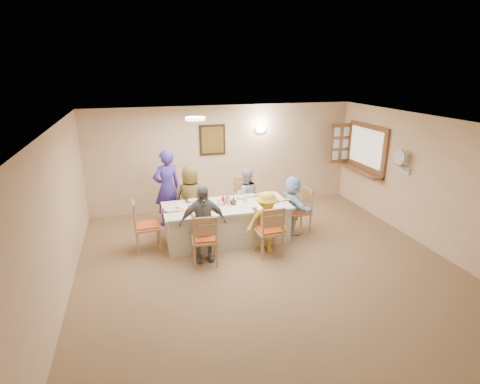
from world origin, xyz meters
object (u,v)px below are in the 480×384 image
object	(u,v)px
chair_left_end	(147,225)
diner_right_end	(293,205)
chair_front_left	(205,238)
diner_back_left	(191,199)
chair_back_left	(191,207)
caregiver	(167,188)
diner_back_right	(246,197)
chair_right_end	(298,210)
diner_front_right	(267,222)
dining_table	(227,223)
chair_back_right	(244,201)
diner_front_left	(203,223)
condiment_ketchup	(223,200)
chair_front_right	(269,230)
serving_hatch	(367,149)
desk_fan	(401,160)

from	to	relation	value
chair_left_end	diner_right_end	xyz separation A→B (m)	(2.97, 0.00, 0.11)
chair_front_left	diner_back_left	world-z (taller)	diner_back_left
chair_back_left	diner_right_end	size ratio (longest dim) A/B	0.78
caregiver	chair_front_left	bearing A→B (deg)	84.05
chair_left_end	diner_back_right	bearing A→B (deg)	-74.75
diner_back_left	chair_right_end	bearing A→B (deg)	168.20
chair_back_left	diner_front_right	size ratio (longest dim) A/B	0.80
dining_table	chair_back_right	world-z (taller)	chair_back_right
chair_back_left	caregiver	xyz separation A→B (m)	(-0.45, 0.35, 0.37)
dining_table	chair_left_end	distance (m)	1.55
chair_back_right	chair_back_left	bearing A→B (deg)	-170.07
chair_front_left	diner_right_end	world-z (taller)	diner_right_end
diner_back_right	diner_right_end	distance (m)	1.07
diner_front_left	condiment_ketchup	bearing A→B (deg)	53.64
chair_back_right	chair_front_right	xyz separation A→B (m)	(0.00, -1.60, -0.01)
chair_back_left	caregiver	distance (m)	0.68
diner_front_left	diner_right_end	size ratio (longest dim) A/B	1.16
chair_left_end	condiment_ketchup	bearing A→B (deg)	-91.74
chair_front_right	condiment_ketchup	xyz separation A→B (m)	(-0.67, 0.81, 0.37)
chair_back_left	diner_back_right	size ratio (longest dim) A/B	0.75
chair_back_left	diner_front_left	bearing A→B (deg)	-80.62
chair_front_left	diner_back_left	xyz separation A→B (m)	(0.00, 1.48, 0.23)
diner_front_right	serving_hatch	bearing A→B (deg)	34.57
diner_back_left	condiment_ketchup	bearing A→B (deg)	134.36
diner_back_left	caregiver	bearing A→B (deg)	-40.50
chair_back_left	chair_back_right	bearing A→B (deg)	9.38
dining_table	caregiver	distance (m)	1.63
serving_hatch	chair_back_left	world-z (taller)	serving_hatch
serving_hatch	diner_front_right	world-z (taller)	serving_hatch
dining_table	diner_front_left	size ratio (longest dim) A/B	1.73
desk_fan	caregiver	xyz separation A→B (m)	(-4.59, 1.64, -0.70)
chair_left_end	condiment_ketchup	xyz separation A→B (m)	(1.48, 0.01, 0.36)
diner_front_left	desk_fan	bearing A→B (deg)	3.78
dining_table	diner_back_right	bearing A→B (deg)	48.58
diner_front_left	condiment_ketchup	xyz separation A→B (m)	(0.53, 0.69, 0.15)
diner_right_end	condiment_ketchup	bearing A→B (deg)	88.05
desk_fan	diner_front_left	world-z (taller)	desk_fan
diner_back_left	diner_front_right	bearing A→B (deg)	137.17
diner_back_right	chair_left_end	bearing A→B (deg)	20.24
diner_back_left	chair_back_left	bearing A→B (deg)	-84.25
dining_table	diner_back_right	size ratio (longest dim) A/B	1.93
diner_front_left	condiment_ketchup	size ratio (longest dim) A/B	6.78
dining_table	chair_back_right	size ratio (longest dim) A/B	2.46
chair_back_right	chair_front_left	bearing A→B (deg)	-116.94
chair_back_right	chair_front_right	bearing A→B (deg)	-80.07
chair_back_right	caregiver	distance (m)	1.72
serving_hatch	diner_back_left	distance (m)	4.32
chair_back_right	caregiver	size ratio (longest dim) A/B	0.60
desk_fan	condiment_ketchup	distance (m)	3.70
caregiver	diner_front_right	bearing A→B (deg)	113.09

